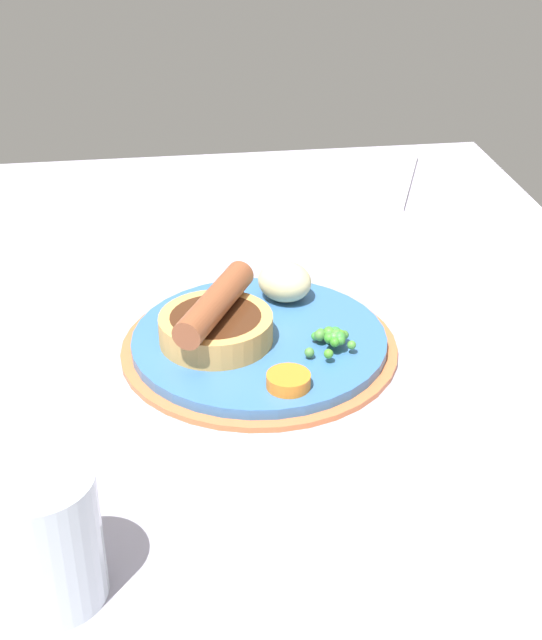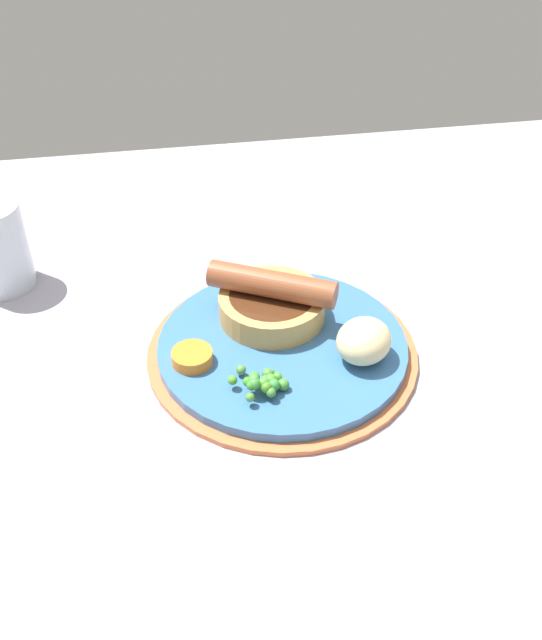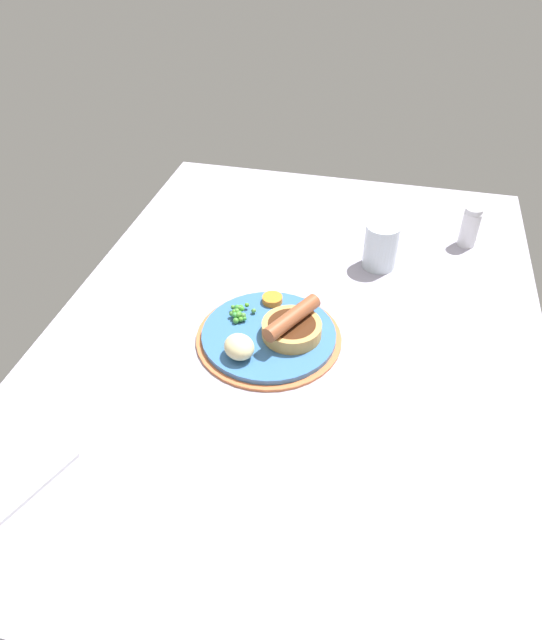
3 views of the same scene
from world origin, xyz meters
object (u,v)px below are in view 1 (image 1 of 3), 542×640
Objects in this scene: dinner_plate at (259,344)px; fork at (405,181)px; sausage_pudding at (217,322)px; pea_pile at (332,337)px; potato_chunk_0 at (285,281)px; drinking_glass at (47,538)px; carrot_slice_2 at (288,381)px.

dinner_plate is 1.30× the size of fork.
sausage_pudding reaches higher than fork.
fork is (38.75, -17.01, -2.10)cm from pea_pile.
potato_chunk_0 is 0.58× the size of drinking_glass.
carrot_slice_2 is 48.86cm from fork.
drinking_glass is at bearing 2.57° from sausage_pudding.
potato_chunk_0 reaches higher than fork.
fork is 72.07cm from drinking_glass.
fork is (29.84, -19.54, -2.87)cm from potato_chunk_0.
carrot_slice_2 reaches higher than dinner_plate.
pea_pile is at bearing 103.04° from sausage_pudding.
sausage_pudding is 3.26× the size of carrot_slice_2.
potato_chunk_0 reaches higher than pea_pile.
sausage_pudding reaches higher than dinner_plate.
potato_chunk_0 is 1.45× the size of carrot_slice_2.
sausage_pudding is 44.87cm from fork.
potato_chunk_0 is at bearing 162.19° from sausage_pudding.
carrot_slice_2 reaches higher than fork.
potato_chunk_0 is 14.23cm from carrot_slice_2.
fork is at bearing -25.98° from carrot_slice_2.
dinner_plate is 6.51cm from pea_pile.
dinner_plate is 2.09× the size of sausage_pudding.
fork is at bearing -31.81° from drinking_glass.
potato_chunk_0 is at bearing 15.84° from pea_pile.
pea_pile reaches higher than dinner_plate.
sausage_pudding is at bearing 134.30° from potato_chunk_0.
dinner_plate is at bearing -31.36° from drinking_glass.
drinking_glass is (-17.25, 16.54, 2.35)cm from carrot_slice_2.
pea_pile reaches higher than fork.
potato_chunk_0 is 36.33cm from drinking_glass.
sausage_pudding is 2.25× the size of potato_chunk_0.
sausage_pudding is at bearing 32.29° from carrot_slice_2.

